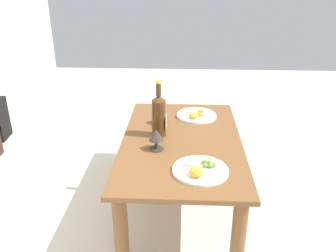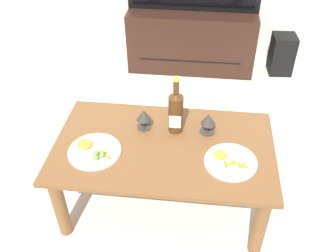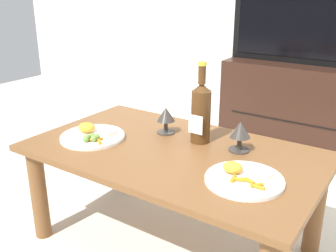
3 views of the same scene
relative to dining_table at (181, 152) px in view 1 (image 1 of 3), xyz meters
name	(u,v)px [view 1 (image 1 of 3)]	position (x,y,z in m)	size (l,w,h in m)	color
ground_plane	(180,203)	(0.00, 0.00, -0.37)	(6.40, 6.40, 0.00)	beige
dining_table	(181,152)	(0.00, 0.00, 0.00)	(1.15, 0.68, 0.44)	brown
wine_bottle	(159,114)	(0.05, 0.13, 0.21)	(0.08, 0.08, 0.33)	#4C2D14
goblet_left	(156,136)	(-0.13, 0.14, 0.16)	(0.08, 0.08, 0.12)	#38332D
goblet_right	(160,112)	(0.22, 0.14, 0.16)	(0.08, 0.08, 0.12)	#38332D
dinner_plate_left	(200,170)	(-0.35, -0.09, 0.09)	(0.27, 0.27, 0.05)	white
dinner_plate_right	(196,115)	(0.34, -0.09, 0.09)	(0.26, 0.26, 0.05)	white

